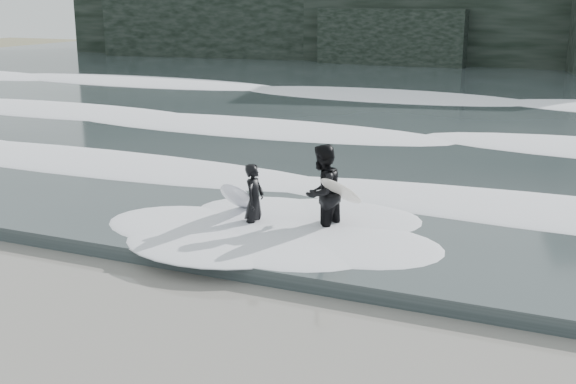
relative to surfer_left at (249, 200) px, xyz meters
name	(u,v)px	position (x,y,z in m)	size (l,w,h in m)	color
ground	(147,360)	(1.05, -5.32, -0.79)	(120.00, 120.00, 0.00)	olive
sea	(482,94)	(1.05, 23.68, -0.64)	(90.00, 52.00, 0.30)	#323C3D
foam_near	(354,182)	(1.05, 3.68, -0.39)	(60.00, 3.20, 0.20)	white
foam_mid	(420,133)	(1.05, 10.68, -0.37)	(60.00, 4.00, 0.24)	white
foam_far	(468,98)	(1.05, 19.68, -0.34)	(60.00, 4.80, 0.30)	white
surfer_left	(249,200)	(0.00, 0.00, 0.00)	(1.15, 2.09, 1.57)	black
surfer_right	(324,193)	(1.48, 0.39, 0.21)	(1.21, 1.87, 2.00)	black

